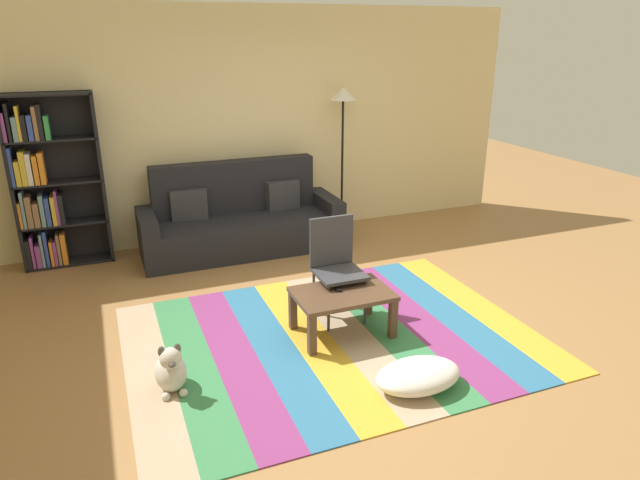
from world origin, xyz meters
The scene contains 11 objects.
ground_plane centered at (0.00, 0.00, 0.00)m, with size 14.00×14.00×0.00m, color #9E7042.
back_wall centered at (0.00, 2.55, 1.35)m, with size 6.80×0.10×2.70m, color beige.
rug centered at (-0.19, -0.29, 0.00)m, with size 3.28×2.44×0.01m.
couch centered at (-0.36, 2.02, 0.34)m, with size 2.26×0.80×1.00m.
bookshelf centered at (-2.32, 2.30, 0.87)m, with size 0.90×0.28×1.83m.
coffee_table centered at (-0.08, -0.24, 0.32)m, with size 0.79×0.53×0.38m.
pouf centered at (0.11, -1.16, 0.11)m, with size 0.64×0.41×0.19m, color white.
dog centered at (-1.52, -0.52, 0.16)m, with size 0.22×0.35×0.40m.
standing_lamp centered at (1.02, 2.25, 1.48)m, with size 0.32×0.32×1.77m.
tv_remote centered at (-0.09, -0.17, 0.40)m, with size 0.04×0.15×0.02m, color black.
folding_chair centered at (0.00, 0.09, 0.53)m, with size 0.40×0.40×0.90m.
Camera 1 is at (-1.81, -4.06, 2.38)m, focal length 31.70 mm.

